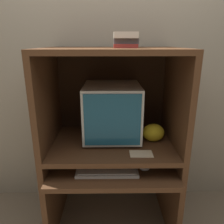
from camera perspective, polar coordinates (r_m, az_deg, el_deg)
wall_back at (r=1.98m, az=-0.11°, el=11.59°), size 6.00×0.06×2.60m
desk_base at (r=1.89m, az=0.06°, el=-18.55°), size 1.00×0.74×0.63m
desk_monitor_shelf at (r=1.76m, az=0.04°, el=-8.55°), size 1.00×0.67×0.14m
hutch_upper at (r=1.64m, az=0.03°, el=7.83°), size 1.00×0.67×0.71m
crt_monitor at (r=1.74m, az=-0.13°, el=0.23°), size 0.44×0.46×0.43m
keyboard at (r=1.62m, az=-1.29°, el=-15.04°), size 0.44×0.17×0.03m
mouse at (r=1.65m, az=8.51°, el=-14.36°), size 0.07×0.05×0.03m
snack_bag at (r=1.75m, az=10.75°, el=-5.30°), size 0.17×0.13×0.14m
book_stack at (r=1.53m, az=3.60°, el=18.29°), size 0.16×0.13×0.10m
paper_card at (r=1.57m, az=7.64°, el=-10.78°), size 0.16×0.10×0.00m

